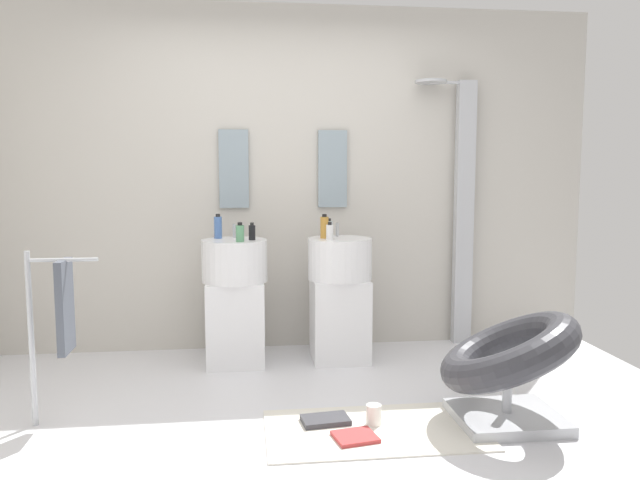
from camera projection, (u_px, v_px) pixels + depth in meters
ground_plane at (305, 432)px, 3.34m from camera, size 4.80×3.60×0.04m
rear_partition at (283, 179)px, 4.82m from camera, size 4.80×0.10×2.60m
pedestal_sink_left at (235, 298)px, 4.43m from camera, size 0.46×0.46×0.99m
pedestal_sink_right at (340, 295)px, 4.52m from camera, size 0.46×0.46×0.99m
vanity_mirror_left at (234, 169)px, 4.70m from camera, size 0.22×0.03×0.58m
vanity_mirror_right at (332, 169)px, 4.79m from camera, size 0.22×0.03×0.58m
shower_column at (462, 207)px, 4.90m from camera, size 0.49×0.24×2.05m
lounge_chair at (508, 360)px, 3.38m from camera, size 1.01×1.01×0.65m
towel_rack at (60, 310)px, 3.34m from camera, size 0.37×0.22×0.95m
area_rug at (375, 430)px, 3.32m from camera, size 1.16×0.66×0.01m
magazine_red at (355, 437)px, 3.20m from camera, size 0.24×0.22×0.02m
magazine_charcoal at (325, 420)px, 3.40m from camera, size 0.27×0.19×0.03m
coffee_mug at (374, 415)px, 3.37m from camera, size 0.08×0.08×0.11m
soap_bottle_black at (252, 232)px, 4.36m from camera, size 0.05×0.05×0.12m
soap_bottle_clear at (329, 229)px, 4.55m from camera, size 0.05×0.05×0.14m
soap_bottle_green at (240, 233)px, 4.25m from camera, size 0.06×0.06×0.13m
soap_bottle_white at (330, 232)px, 4.37m from camera, size 0.05×0.05×0.12m
soap_bottle_blue at (218, 227)px, 4.45m from camera, size 0.06×0.06×0.17m
soap_bottle_amber at (324, 227)px, 4.46m from camera, size 0.06×0.06×0.17m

